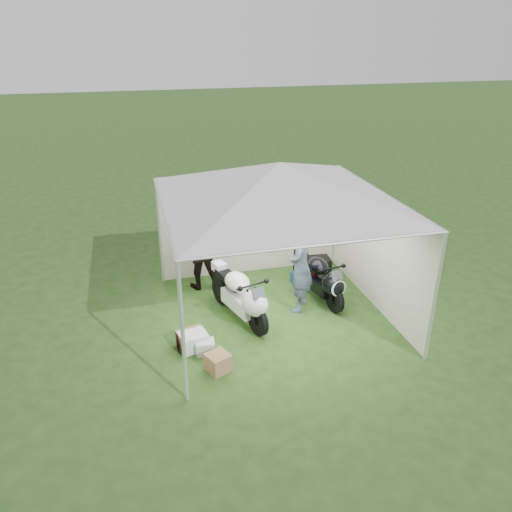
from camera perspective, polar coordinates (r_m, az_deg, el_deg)
The scene contains 12 objects.
ground at distance 9.77m, azimuth 2.38°, elevation -6.67°, with size 80.00×80.00×0.00m, color #244316.
canopy_tent at distance 8.74m, azimuth 2.61°, elevation 8.02°, with size 5.66×5.66×3.00m.
motorcycle_white at distance 9.32m, azimuth -1.67°, elevation -4.53°, with size 0.84×1.88×0.95m.
motorcycle_black at distance 10.12m, azimuth 7.39°, elevation -2.47°, with size 0.61×1.79×0.89m.
paddock_stand at distance 10.90m, azimuth 4.99°, elevation -2.43°, with size 0.35×0.22×0.26m, color blue.
person_dark_jacket at distance 10.46m, azimuth -6.44°, elevation 0.88°, with size 0.86×0.67×1.77m, color black.
person_blue_jacket at distance 9.57m, azimuth 5.17°, elevation -1.13°, with size 0.68×0.45×1.86m, color slate.
equipment_box at distance 11.07m, azimuth 7.10°, elevation -1.41°, with size 0.50×0.40×0.50m, color black.
crate_0 at distance 8.78m, azimuth -7.17°, elevation -9.64°, with size 0.46×0.36×0.31m, color silver.
crate_1 at distance 8.25m, azimuth -4.37°, elevation -12.03°, with size 0.34×0.34×0.30m, color olive.
crate_2 at distance 8.68m, azimuth -5.82°, elevation -10.30°, with size 0.32×0.26×0.23m, color silver.
crate_3 at distance 8.84m, azimuth -7.42°, elevation -9.38°, with size 0.46×0.33×0.31m, color brown.
Camera 1 is at (-2.49, -7.97, 5.06)m, focal length 35.00 mm.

